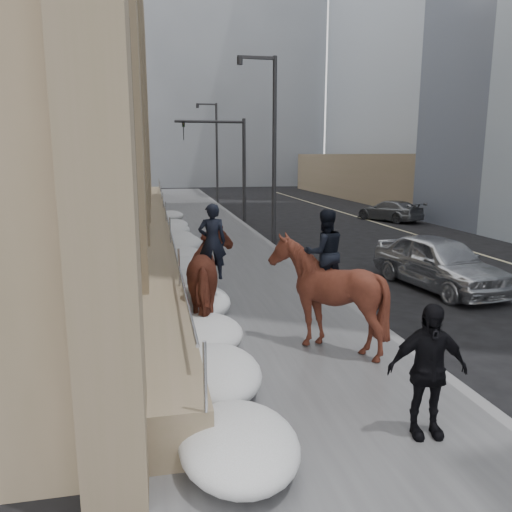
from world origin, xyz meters
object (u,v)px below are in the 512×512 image
(mounted_horse_left, at_px, (213,275))
(car_silver, at_px, (439,262))
(mounted_horse_right, at_px, (326,289))
(pedestrian, at_px, (427,370))
(car_grey, at_px, (390,211))

(mounted_horse_left, distance_m, car_silver, 7.37)
(mounted_horse_right, distance_m, pedestrian, 3.33)
(mounted_horse_left, height_order, pedestrian, mounted_horse_left)
(mounted_horse_right, distance_m, car_silver, 6.47)
(mounted_horse_right, bearing_deg, mounted_horse_left, -45.86)
(pedestrian, distance_m, car_silver, 8.76)
(pedestrian, distance_m, car_grey, 24.42)
(mounted_horse_left, distance_m, mounted_horse_right, 2.76)
(pedestrian, bearing_deg, car_grey, 72.30)
(car_grey, bearing_deg, pedestrian, 41.76)
(car_silver, xyz_separation_m, car_grey, (5.69, 14.71, -0.18))
(mounted_horse_left, bearing_deg, car_silver, -159.73)
(car_silver, bearing_deg, car_grey, 60.94)
(car_silver, distance_m, car_grey, 15.77)
(car_silver, relative_size, car_grey, 1.10)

